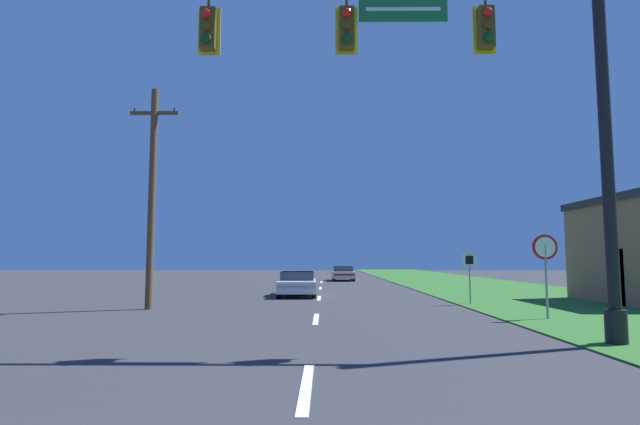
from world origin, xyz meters
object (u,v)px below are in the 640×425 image
object	(u,v)px
far_car	(343,273)
signal_mast	(484,93)
route_sign_post	(469,266)
car_ahead	(297,283)
utility_pole_near	(152,193)
stop_sign	(545,257)

from	to	relation	value
far_car	signal_mast	bearing A→B (deg)	-86.48
signal_mast	route_sign_post	xyz separation A→B (m)	(2.28, 9.37, -3.91)
car_ahead	route_sign_post	world-z (taller)	route_sign_post
signal_mast	car_ahead	xyz separation A→B (m)	(-4.87, 14.11, -4.83)
signal_mast	far_car	bearing A→B (deg)	93.52
car_ahead	far_car	bearing A→B (deg)	80.63
car_ahead	route_sign_post	xyz separation A→B (m)	(7.15, -4.74, 0.92)
signal_mast	route_sign_post	distance (m)	10.41
far_car	route_sign_post	bearing A→B (deg)	-79.31
far_car	utility_pole_near	distance (m)	25.85
car_ahead	utility_pole_near	distance (m)	9.09
signal_mast	stop_sign	world-z (taller)	signal_mast
signal_mast	stop_sign	bearing A→B (deg)	54.52
stop_sign	signal_mast	bearing A→B (deg)	-125.48
car_ahead	stop_sign	world-z (taller)	stop_sign
car_ahead	far_car	distance (m)	17.91
car_ahead	stop_sign	bearing A→B (deg)	-50.56
stop_sign	utility_pole_near	size ratio (longest dim) A/B	0.31
car_ahead	signal_mast	bearing A→B (deg)	-70.95
far_car	stop_sign	distance (m)	27.89
signal_mast	far_car	distance (m)	32.21
stop_sign	route_sign_post	size ratio (longest dim) A/B	1.23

